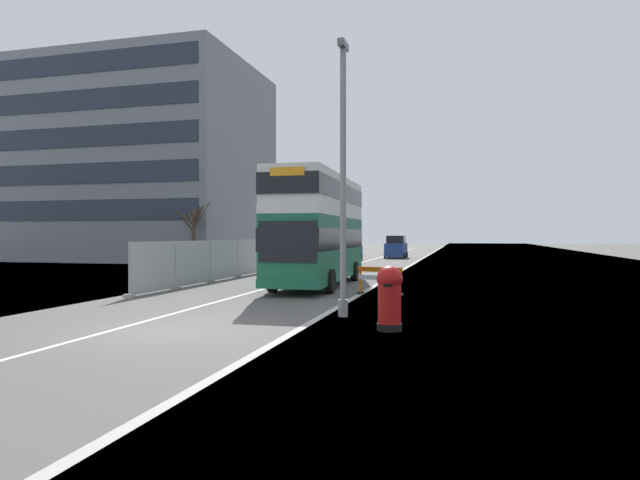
{
  "coord_description": "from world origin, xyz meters",
  "views": [
    {
      "loc": [
        7.34,
        -12.05,
        2.42
      ],
      "look_at": [
        1.99,
        7.88,
        2.2
      ],
      "focal_mm": 30.31,
      "sensor_mm": 36.0,
      "label": 1
    }
  ],
  "objects": [
    {
      "name": "ground",
      "position": [
        0.64,
        0.12,
        -0.05
      ],
      "size": [
        140.0,
        280.0,
        0.1
      ],
      "color": "#565451"
    },
    {
      "name": "double_decker_bus",
      "position": [
        0.7,
        12.5,
        2.72
      ],
      "size": [
        3.01,
        10.78,
        5.12
      ],
      "color": "#196042",
      "rests_on": "ground"
    },
    {
      "name": "lamppost_foreground",
      "position": [
        3.89,
        3.39,
        3.79
      ],
      "size": [
        0.29,
        0.7,
        8.04
      ],
      "color": "gray",
      "rests_on": "ground"
    },
    {
      "name": "red_pillar_postbox",
      "position": [
        5.52,
        1.47,
        0.89
      ],
      "size": [
        0.65,
        0.65,
        1.63
      ],
      "color": "black",
      "rests_on": "ground"
    },
    {
      "name": "roadworks_barrier",
      "position": [
        4.08,
        9.32,
        0.71
      ],
      "size": [
        1.88,
        0.85,
        1.11
      ],
      "color": "orange",
      "rests_on": "ground"
    },
    {
      "name": "construction_site_fence",
      "position": [
        -5.07,
        12.78,
        1.04
      ],
      "size": [
        0.44,
        13.8,
        2.17
      ],
      "color": "#A8AAAD",
      "rests_on": "ground"
    },
    {
      "name": "car_oncoming_near",
      "position": [
        -2.22,
        27.72,
        1.05
      ],
      "size": [
        1.99,
        4.45,
        2.26
      ],
      "color": "black",
      "rests_on": "ground"
    },
    {
      "name": "car_receding_mid",
      "position": [
        -2.91,
        36.35,
        0.98
      ],
      "size": [
        1.96,
        4.3,
        2.11
      ],
      "color": "navy",
      "rests_on": "ground"
    },
    {
      "name": "car_receding_far",
      "position": [
        0.57,
        43.16,
        1.07
      ],
      "size": [
        2.09,
        4.08,
        2.28
      ],
      "color": "navy",
      "rests_on": "ground"
    },
    {
      "name": "bare_tree_far_verge_near",
      "position": [
        -12.8,
        25.47,
        2.72
      ],
      "size": [
        2.55,
        2.68,
        5.0
      ],
      "color": "#4C3D2D",
      "rests_on": "ground"
    },
    {
      "name": "bare_tree_far_verge_mid",
      "position": [
        -12.13,
        38.99,
        2.13
      ],
      "size": [
        1.93,
        2.79,
        4.88
      ],
      "color": "#4C3D2D",
      "rests_on": "ground"
    },
    {
      "name": "backdrop_office_block",
      "position": [
        -23.1,
        34.35,
        9.18
      ],
      "size": [
        21.89,
        16.2,
        18.36
      ],
      "color": "gray",
      "rests_on": "ground"
    }
  ]
}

